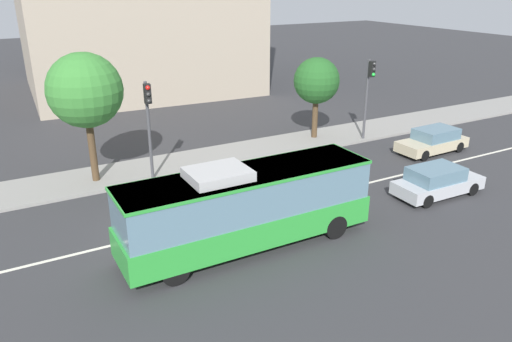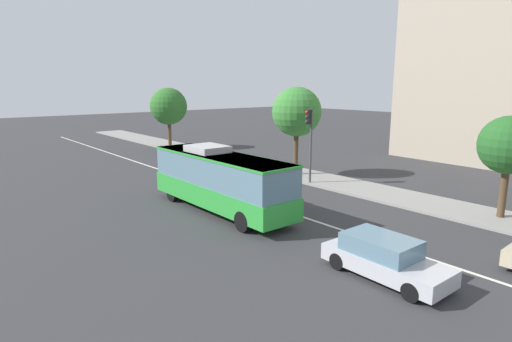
% 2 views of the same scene
% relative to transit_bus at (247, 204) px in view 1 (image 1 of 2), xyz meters
% --- Properties ---
extents(ground_plane, '(160.00, 160.00, 0.00)m').
position_rel_transit_bus_xyz_m(ground_plane, '(-2.80, 2.63, -1.81)').
color(ground_plane, '#333335').
extents(sidewalk_kerb, '(80.00, 3.66, 0.14)m').
position_rel_transit_bus_xyz_m(sidewalk_kerb, '(-2.80, 9.79, -1.74)').
color(sidewalk_kerb, gray).
rests_on(sidewalk_kerb, ground_plane).
extents(lane_centre_line, '(76.00, 0.16, 0.01)m').
position_rel_transit_bus_xyz_m(lane_centre_line, '(-2.80, 2.63, -1.80)').
color(lane_centre_line, silver).
rests_on(lane_centre_line, ground_plane).
extents(transit_bus, '(10.01, 2.54, 3.46)m').
position_rel_transit_bus_xyz_m(transit_bus, '(0.00, 0.00, 0.00)').
color(transit_bus, green).
rests_on(transit_bus, ground_plane).
extents(sedan_silver, '(4.54, 1.90, 1.46)m').
position_rel_transit_bus_xyz_m(sedan_silver, '(10.29, -0.12, -1.09)').
color(sedan_silver, '#B7BABF').
rests_on(sedan_silver, ground_plane).
extents(sedan_beige, '(4.55, 1.92, 1.46)m').
position_rel_transit_bus_xyz_m(sedan_beige, '(15.05, 4.51, -1.09)').
color(sedan_beige, '#C6B793').
rests_on(sedan_beige, ground_plane).
extents(traffic_light_near_corner, '(0.33, 0.62, 5.20)m').
position_rel_transit_bus_xyz_m(traffic_light_near_corner, '(-1.15, 8.14, 1.75)').
color(traffic_light_near_corner, '#47474C').
rests_on(traffic_light_near_corner, ground_plane).
extents(traffic_light_mid_block, '(0.34, 0.62, 5.20)m').
position_rel_transit_bus_xyz_m(traffic_light_mid_block, '(12.97, 8.20, 1.75)').
color(traffic_light_mid_block, '#47474C').
rests_on(traffic_light_mid_block, ground_plane).
extents(street_tree_kerbside_centre, '(2.89, 2.89, 5.28)m').
position_rel_transit_bus_xyz_m(street_tree_kerbside_centre, '(10.35, 10.13, 1.99)').
color(street_tree_kerbside_centre, '#4C3823').
rests_on(street_tree_kerbside_centre, ground_plane).
extents(street_tree_kerbside_right, '(3.64, 3.64, 6.63)m').
position_rel_transit_bus_xyz_m(street_tree_kerbside_right, '(-3.77, 9.51, 2.97)').
color(street_tree_kerbside_right, '#4C3823').
rests_on(street_tree_kerbside_right, ground_plane).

